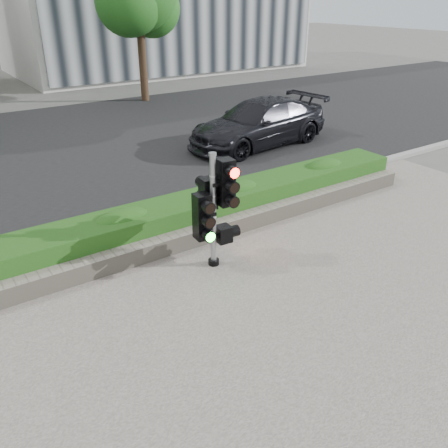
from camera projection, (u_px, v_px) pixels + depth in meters
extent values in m
plane|color=#51514C|center=(251.00, 289.00, 8.11)|extent=(120.00, 120.00, 0.00)
cube|color=#9E9389|center=(366.00, 376.00, 6.24)|extent=(16.00, 11.00, 0.03)
cube|color=black|center=(67.00, 148.00, 15.53)|extent=(60.00, 13.00, 0.02)
cube|color=gray|center=(165.00, 220.00, 10.42)|extent=(60.00, 0.25, 0.12)
cube|color=gray|center=(194.00, 236.00, 9.43)|extent=(12.00, 0.32, 0.34)
cube|color=#378027|center=(178.00, 217.00, 9.84)|extent=(12.00, 1.00, 0.68)
cylinder|color=black|center=(143.00, 61.00, 21.62)|extent=(0.36, 0.36, 3.58)
sphere|color=#1B4513|center=(152.00, 8.00, 21.29)|extent=(2.56, 2.56, 2.56)
sphere|color=#1B4513|center=(128.00, 2.00, 19.95)|extent=(2.82, 2.82, 2.82)
cylinder|color=black|center=(214.00, 262.00, 8.78)|extent=(0.20, 0.20, 0.10)
cylinder|color=gray|center=(213.00, 213.00, 8.34)|extent=(0.11, 0.11, 2.10)
cylinder|color=gray|center=(213.00, 154.00, 7.87)|extent=(0.13, 0.13, 0.05)
cube|color=#FF1107|center=(226.00, 182.00, 8.18)|extent=(0.29, 0.29, 0.84)
cube|color=#14E51E|center=(202.00, 217.00, 8.21)|extent=(0.29, 0.29, 0.84)
cube|color=black|center=(208.00, 193.00, 8.41)|extent=(0.29, 0.29, 0.57)
cube|color=orange|center=(223.00, 234.00, 8.68)|extent=(0.29, 0.29, 0.31)
imported|color=black|center=(259.00, 123.00, 15.45)|extent=(5.23, 2.56, 1.46)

